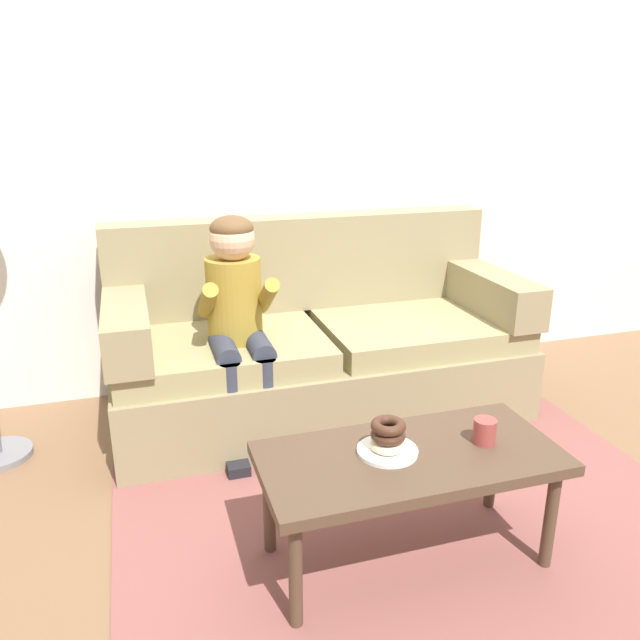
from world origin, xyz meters
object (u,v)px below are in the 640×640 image
coffee_table (410,466)px  toy_controller (476,460)px  mug (485,431)px  person_child (237,310)px  donut (388,444)px  couch (317,347)px

coffee_table → toy_controller: bearing=39.8°
mug → coffee_table: bearing=177.8°
coffee_table → person_child: (-0.40, 1.05, 0.28)m
donut → toy_controller: (0.65, 0.46, -0.45)m
donut → toy_controller: 0.91m
donut → coffee_table: bearing=-19.7°
couch → donut: 1.25m
person_child → couch: bearing=25.3°
person_child → mug: bearing=-57.2°
couch → toy_controller: (0.53, -0.78, -0.33)m
person_child → toy_controller: person_child is taller
donut → mug: bearing=-6.0°
coffee_table → donut: bearing=160.3°
donut → toy_controller: bearing=35.0°
mug → toy_controller: mug is taller
mug → toy_controller: 0.74m
person_child → mug: size_ratio=12.24×
coffee_table → toy_controller: coffee_table is taller
donut → person_child: bearing=107.9°
mug → toy_controller: bearing=58.6°
donut → toy_controller: size_ratio=0.53×
person_child → donut: person_child is taller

